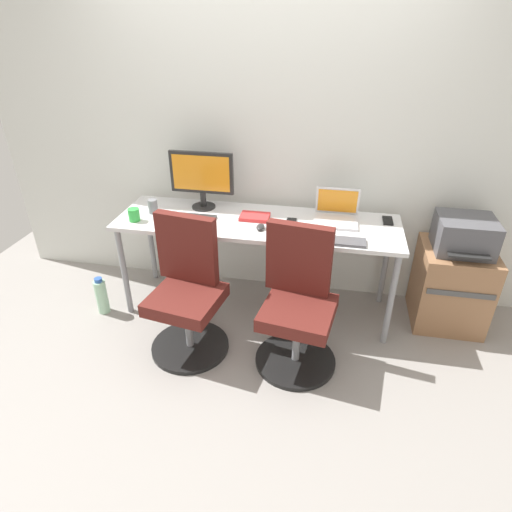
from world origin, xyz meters
The scene contains 19 objects.
ground_plane centered at (0.00, 0.00, 0.00)m, with size 5.28×5.28×0.00m, color gray.
back_wall centered at (0.00, 0.38, 1.30)m, with size 4.40×0.04×2.60m, color silver.
desk centered at (0.00, 0.00, 0.69)m, with size 2.04×0.61×0.76m.
office_chair_left centered at (-0.38, -0.51, 0.42)m, with size 0.54×0.54×0.94m.
office_chair_right centered at (0.36, -0.51, 0.42)m, with size 0.54×0.54×0.94m.
side_cabinet centered at (1.44, 0.10, 0.30)m, with size 0.49×0.49×0.61m.
printer centered at (1.44, 0.10, 0.73)m, with size 0.38×0.40×0.24m.
water_bottle_on_floor centered at (-1.17, -0.30, 0.15)m, with size 0.09×0.09×0.31m.
desktop_monitor centered at (-0.45, 0.16, 1.01)m, with size 0.48×0.18×0.43m.
open_laptop centered at (0.55, 0.11, 0.81)m, with size 0.31×0.26×0.23m.
keyboard_by_monitor centered at (-0.47, -0.06, 0.76)m, with size 0.34×0.12×0.02m, color #2D2D2D.
keyboard_by_laptop centered at (0.59, -0.22, 0.76)m, with size 0.34×0.12×0.02m, color #515156.
mouse_by_monitor centered at (0.23, -0.23, 0.77)m, with size 0.06×0.10×0.03m, color #B7B7B7.
mouse_by_laptop centered at (0.05, -0.13, 0.77)m, with size 0.06×0.10×0.03m, color #2D2D2D.
coffee_mug centered at (-0.87, -0.16, 0.80)m, with size 0.08×0.08×0.09m, color green.
pen_cup centered at (-0.79, -0.01, 0.81)m, with size 0.07×0.07×0.10m, color slate.
phone_near_monitor centered at (0.92, 0.17, 0.76)m, with size 0.07×0.14×0.01m, color black.
phone_near_laptop centered at (0.24, 0.01, 0.76)m, with size 0.07×0.14×0.01m, color black.
notebook centered at (-0.03, 0.04, 0.77)m, with size 0.21×0.15×0.03m, color red.
Camera 1 is at (0.52, -2.76, 2.06)m, focal length 30.05 mm.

